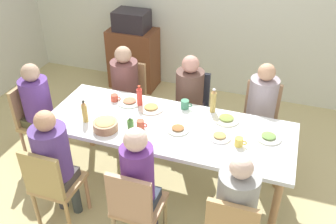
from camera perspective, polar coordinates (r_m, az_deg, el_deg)
The scene contains 33 objects.
ground_plane at distance 4.06m, azimuth -0.00°, elevation -10.97°, with size 7.12×7.12×0.00m, color #CABD83.
wall_back at distance 5.28m, azimuth 8.21°, elevation 16.07°, with size 6.17×0.12×2.60m, color silver.
dining_table at distance 3.61m, azimuth -0.00°, elevation -3.00°, with size 2.40×0.89×0.77m.
person_0 at distance 2.93m, azimuth 10.47°, elevation -13.92°, with size 0.31×0.31×1.18m.
chair_1 at distance 4.40m, azimuth -19.86°, elevation -0.79°, with size 0.40×0.40×0.90m.
person_1 at distance 4.24m, azimuth -19.38°, elevation 1.19°, with size 0.31×0.31×1.18m.
chair_2 at distance 3.48m, azimuth -17.43°, elevation -10.38°, with size 0.40×0.40×0.90m.
person_2 at distance 3.40m, azimuth -17.20°, elevation -6.77°, with size 0.31×0.31×1.22m.
chair_3 at distance 4.36m, azimuth 3.55°, elevation 1.09°, with size 0.40×0.40×0.90m.
person_3 at distance 4.19m, azimuth 3.29°, elevation 2.75°, with size 0.31×0.31×1.17m.
chair_4 at distance 4.26m, azimuth 13.94°, elevation -0.82°, with size 0.40×0.40×0.90m.
person_4 at distance 4.07m, azimuth 14.17°, elevation 0.93°, with size 0.30×0.30×1.21m.
chair_5 at distance 3.16m, azimuth -5.06°, elevation -14.14°, with size 0.40×0.40×0.90m.
person_5 at distance 3.07m, azimuth -4.56°, elevation -10.28°, with size 0.30×0.30×1.23m.
chair_6 at distance 4.60m, azimuth -6.08°, elevation 2.82°, with size 0.40×0.40×0.90m.
person_6 at distance 4.44m, azimuth -6.70°, elevation 4.44°, with size 0.32×0.32×1.17m.
plate_0 at distance 3.80m, azimuth -2.62°, elevation 0.65°, with size 0.26×0.26×0.04m.
plate_1 at distance 3.51m, azimuth 15.23°, elevation -3.73°, with size 0.24×0.24×0.04m.
plate_2 at distance 3.42m, azimuth 7.95°, elevation -3.74°, with size 0.21×0.21×0.04m.
plate_3 at distance 3.49m, azimuth 1.53°, elevation -2.62°, with size 0.21×0.21×0.04m.
plate_4 at distance 3.92m, azimuth -5.93°, elevation 1.61°, with size 0.25×0.25×0.04m.
plate_5 at distance 3.67m, azimuth 8.97°, elevation -1.04°, with size 0.26×0.26×0.04m.
bowl_0 at distance 3.52m, azimuth -9.63°, elevation -1.96°, with size 0.24×0.24×0.10m.
cup_0 at distance 3.96m, azimuth -8.23°, elevation 2.17°, with size 0.11×0.08×0.07m.
cup_1 at distance 3.51m, azimuth -4.23°, elevation -1.92°, with size 0.11×0.07×0.09m.
cup_2 at distance 3.79m, azimuth 2.64°, elevation 1.18°, with size 0.12×0.08×0.09m.
cup_3 at distance 3.34m, azimuth 10.91°, elevation -4.54°, with size 0.11×0.07×0.08m.
bottle_0 at distance 3.81m, azimuth -4.41°, elevation 2.41°, with size 0.06×0.06×0.24m.
bottle_1 at distance 3.40m, azimuth -5.78°, elevation -2.18°, with size 0.06×0.06×0.20m.
bottle_2 at distance 3.64m, azimuth -12.74°, elevation 0.03°, with size 0.05×0.05×0.23m.
bottle_3 at distance 3.72m, azimuth 6.98°, elevation 1.69°, with size 0.06×0.06×0.26m.
side_cabinet at distance 5.66m, azimuth -5.30°, elevation 8.24°, with size 0.70×0.44×0.90m, color brown.
microwave at distance 5.44m, azimuth -5.63°, elevation 13.88°, with size 0.48×0.36×0.28m, color #28232B.
Camera 1 is at (0.95, -2.75, 2.83)m, focal length 39.54 mm.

